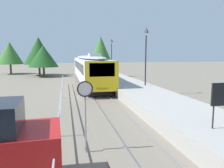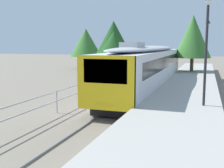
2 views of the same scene
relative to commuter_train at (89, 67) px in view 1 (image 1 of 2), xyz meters
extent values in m
plane|color=slate|center=(-3.00, -7.58, -2.15)|extent=(160.00, 160.00, 0.00)
cube|color=slate|center=(0.00, -7.58, -2.12)|extent=(3.20, 60.00, 0.06)
cube|color=slate|center=(-0.72, -7.58, -2.05)|extent=(0.08, 60.00, 0.08)
cube|color=slate|center=(0.72, -7.58, -2.05)|extent=(0.08, 60.00, 0.08)
cube|color=silver|center=(0.00, 0.11, -0.18)|extent=(2.80, 19.94, 2.55)
cube|color=yellow|center=(0.00, -9.76, -0.18)|extent=(2.80, 0.24, 2.55)
cube|color=black|center=(0.00, -9.84, 0.38)|extent=(2.13, 0.08, 1.12)
cube|color=black|center=(0.00, 0.11, 0.23)|extent=(2.82, 16.75, 0.92)
ellipsoid|color=#B2B5BA|center=(0.00, 0.11, 1.27)|extent=(2.69, 19.14, 0.44)
cube|color=#B2B5BA|center=(0.00, -4.88, 1.55)|extent=(1.10, 2.20, 0.36)
cube|color=#EAE5C6|center=(0.00, -9.83, -1.18)|extent=(1.00, 0.10, 0.20)
cube|color=black|center=(0.00, -7.46, -1.73)|extent=(2.24, 3.20, 0.55)
cube|color=black|center=(0.00, 7.67, -1.73)|extent=(2.24, 3.20, 0.55)
cube|color=#A8A59E|center=(3.25, -7.58, -1.70)|extent=(3.90, 60.00, 0.90)
cylinder|color=#232328|center=(4.36, -8.28, 1.05)|extent=(0.12, 0.12, 4.60)
pyramid|color=#232328|center=(4.36, -8.28, 3.85)|extent=(0.34, 0.34, 0.50)
sphere|color=silver|center=(4.36, -8.28, 3.53)|extent=(0.24, 0.24, 0.24)
cylinder|color=#232328|center=(4.36, 7.13, 1.05)|extent=(0.12, 0.12, 4.60)
pyramid|color=#232328|center=(4.36, 7.13, 3.85)|extent=(0.34, 0.34, 0.50)
sphere|color=silver|center=(4.36, 7.13, 3.53)|extent=(0.24, 0.24, 0.24)
cylinder|color=#232328|center=(2.63, -20.34, -0.80)|extent=(0.06, 0.06, 0.90)
cylinder|color=#9EA0A5|center=(-2.26, -19.46, -1.05)|extent=(0.07, 0.07, 2.20)
cylinder|color=white|center=(-2.26, -19.48, 0.35)|extent=(0.60, 0.03, 0.60)
torus|color=black|center=(-2.26, -19.50, 0.35)|extent=(0.61, 0.05, 0.61)
cube|color=#9EA0A5|center=(-3.30, -17.58, -0.95)|extent=(0.05, 36.00, 0.05)
cube|color=#9EA0A5|center=(-3.30, -17.58, -1.46)|extent=(0.05, 36.00, 0.05)
cylinder|color=#9EA0A5|center=(-3.30, -17.58, -1.52)|extent=(0.06, 0.06, 1.25)
cylinder|color=#9EA0A5|center=(-3.30, -8.58, -1.52)|extent=(0.06, 0.06, 1.25)
cylinder|color=#9EA0A5|center=(-3.30, 0.42, -1.52)|extent=(0.06, 0.06, 1.25)
cylinder|color=black|center=(-4.02, -20.48, -1.79)|extent=(0.73, 0.27, 0.72)
cylinder|color=brown|center=(-7.58, 14.18, -1.15)|extent=(0.36, 0.36, 1.99)
cone|color=#1E4C1E|center=(-7.58, 14.18, 2.29)|extent=(5.29, 5.29, 4.89)
cylinder|color=brown|center=(-13.32, 17.98, -1.19)|extent=(0.36, 0.36, 1.92)
cone|color=#38702D|center=(-13.32, 17.98, 1.90)|extent=(4.85, 4.85, 4.26)
cylinder|color=brown|center=(-6.57, 11.27, -1.31)|extent=(0.36, 0.36, 1.67)
cone|color=#1E4C1E|center=(-6.57, 11.27, 1.36)|extent=(5.05, 5.05, 3.68)
cylinder|color=brown|center=(2.91, 9.11, -0.97)|extent=(0.36, 0.36, 2.35)
cone|color=#38702D|center=(2.91, 9.11, 2.43)|extent=(3.84, 3.84, 4.47)
camera|label=1|loc=(-2.96, -27.64, 1.64)|focal=35.18mm
camera|label=2|loc=(4.41, -21.88, 1.60)|focal=44.84mm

